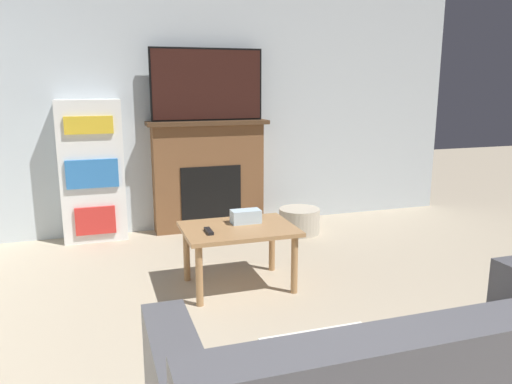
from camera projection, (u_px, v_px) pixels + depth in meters
name	position (u px, v px, depth m)	size (l,w,h in m)	color
wall_back	(203.00, 98.00, 5.10)	(5.69, 0.06, 2.70)	silver
fireplace	(209.00, 175.00, 5.14)	(1.23, 0.28, 1.13)	brown
tv	(207.00, 85.00, 4.93)	(1.13, 0.03, 0.71)	black
coffee_table	(239.00, 236.00, 3.68)	(0.82, 0.60, 0.47)	#A87A4C
tissue_box	(246.00, 216.00, 3.76)	(0.22, 0.12, 0.10)	silver
remote_control	(209.00, 231.00, 3.52)	(0.04, 0.15, 0.02)	black
bookshelf	(92.00, 172.00, 4.75)	(0.59, 0.29, 1.35)	white
storage_basket	(299.00, 221.00, 5.07)	(0.41, 0.41, 0.26)	#BCB29E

